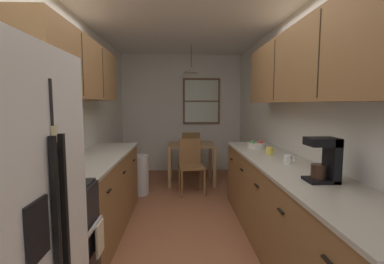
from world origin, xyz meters
name	(u,v)px	position (x,y,z in m)	size (l,w,h in m)	color
ground_plane	(184,218)	(0.00, 1.00, 0.00)	(12.00, 12.00, 0.00)	#995B3D
wall_left	(74,121)	(-1.35, 1.00, 1.27)	(0.10, 9.00, 2.55)	white
wall_right	(289,120)	(1.35, 1.00, 1.27)	(0.10, 9.00, 2.55)	white
wall_back	(182,113)	(0.00, 3.65, 1.27)	(4.40, 0.10, 2.55)	white
ceiling_slab	(183,12)	(0.00, 1.00, 2.59)	(4.40, 9.00, 0.08)	white
stove_range	(41,254)	(-0.99, -0.64, 0.47)	(0.66, 0.59, 1.10)	black
microwave_over_range	(12,75)	(-1.11, -0.64, 1.67)	(0.39, 0.61, 0.31)	white
counter_left	(98,194)	(-1.00, 0.68, 0.45)	(0.64, 2.05, 0.90)	olive
upper_cabinets_left	(79,69)	(-1.14, 0.63, 1.86)	(0.33, 2.13, 0.64)	olive
counter_right	(287,210)	(1.00, 0.10, 0.45)	(0.64, 3.22, 0.90)	olive
upper_cabinets_right	(310,64)	(1.14, 0.05, 1.85)	(0.33, 2.90, 0.70)	olive
dining_table	(191,150)	(0.17, 2.64, 0.61)	(0.86, 0.75, 0.74)	#A87F51
dining_chair_near	(191,163)	(0.14, 2.05, 0.50)	(0.44, 0.44, 0.90)	olive
dining_chair_far	(191,151)	(0.19, 3.22, 0.50)	(0.40, 0.40, 0.90)	olive
pendant_light	(191,70)	(0.17, 2.64, 2.10)	(0.30, 0.30, 0.51)	black
back_window	(201,101)	(0.43, 3.58, 1.54)	(0.81, 0.05, 0.99)	brown
trash_bin	(140,175)	(-0.70, 1.98, 0.33)	(0.28, 0.28, 0.65)	silver
storage_canister	(63,164)	(-1.00, -0.20, 1.00)	(0.12, 0.12, 0.19)	red
dish_towel	(100,238)	(-0.64, -0.49, 0.50)	(0.02, 0.16, 0.24)	beige
coffee_maker	(326,159)	(1.04, -0.47, 1.07)	(0.22, 0.18, 0.33)	black
mug_by_coffeemaker	(288,159)	(1.01, 0.15, 0.94)	(0.11, 0.08, 0.09)	white
mug_spare	(270,151)	(0.99, 0.65, 0.94)	(0.12, 0.08, 0.09)	#E5CC4C
fruit_bowl	(256,145)	(0.99, 1.17, 0.94)	(0.25, 0.25, 0.09)	silver
table_serving_bowl	(194,142)	(0.22, 2.65, 0.77)	(0.22, 0.22, 0.06)	#4C7299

